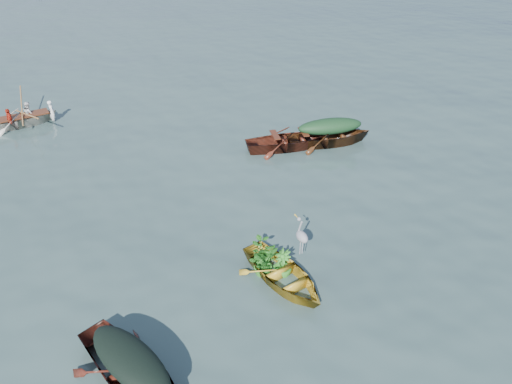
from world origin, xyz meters
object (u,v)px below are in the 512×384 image
dark_covered_boat (135,384)px  open_wooden_boat (289,148)px  rowed_boat (22,126)px  yellow_dinghy (283,282)px  heron (302,242)px  green_tarp_boat (329,144)px

dark_covered_boat → open_wooden_boat: (6.97, 6.76, 0.00)m
open_wooden_boat → rowed_boat: 9.80m
yellow_dinghy → heron: size_ratio=3.30×
green_tarp_boat → open_wooden_boat: 1.40m
open_wooden_boat → rowed_boat: open_wooden_boat is taller
dark_covered_boat → rowed_boat: (-0.91, 12.57, 0.00)m
yellow_dinghy → open_wooden_boat: size_ratio=0.75×
dark_covered_boat → green_tarp_boat: bearing=17.7°
yellow_dinghy → rowed_boat: size_ratio=0.85×
open_wooden_boat → heron: heron is taller
dark_covered_boat → rowed_boat: size_ratio=1.06×
dark_covered_boat → heron: (4.21, 1.30, 0.86)m
yellow_dinghy → rowed_boat: bearing=101.6°
yellow_dinghy → heron: heron is taller
green_tarp_boat → rowed_boat: green_tarp_boat is taller
green_tarp_boat → heron: bearing=155.0°
green_tarp_boat → rowed_boat: bearing=70.2°
open_wooden_boat → rowed_boat: size_ratio=1.13×
dark_covered_boat → green_tarp_boat: dark_covered_boat is taller
yellow_dinghy → heron: bearing=5.2°
dark_covered_boat → heron: 4.49m
dark_covered_boat → open_wooden_boat: bearing=24.1°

